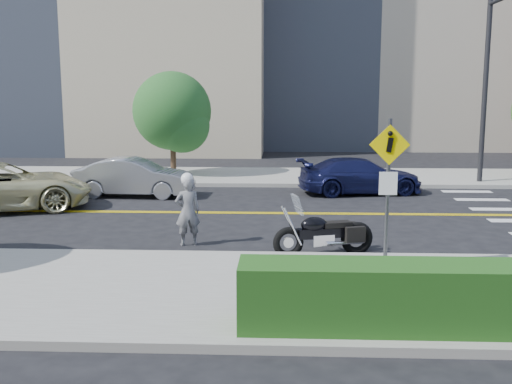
{
  "coord_description": "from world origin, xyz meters",
  "views": [
    {
      "loc": [
        2.13,
        -17.89,
        3.65
      ],
      "look_at": [
        1.5,
        -3.27,
        1.2
      ],
      "focal_mm": 42.0,
      "sensor_mm": 36.0,
      "label": 1
    }
  ],
  "objects_px": {
    "parked_car_blue": "(360,176)",
    "motorcyclist": "(188,209)",
    "parked_car_silver": "(134,177)",
    "suv": "(1,186)",
    "pedestrian_sign": "(388,180)",
    "motorcycle": "(324,224)"
  },
  "relations": [
    {
      "from": "pedestrian_sign",
      "to": "motorcycle",
      "type": "distance_m",
      "value": 2.39
    },
    {
      "from": "motorcycle",
      "to": "suv",
      "type": "xyz_separation_m",
      "value": [
        -9.7,
        4.68,
        0.06
      ]
    },
    {
      "from": "motorcycle",
      "to": "pedestrian_sign",
      "type": "bearing_deg",
      "value": -73.65
    },
    {
      "from": "suv",
      "to": "parked_car_blue",
      "type": "xyz_separation_m",
      "value": [
        11.57,
        3.64,
        -0.11
      ]
    },
    {
      "from": "pedestrian_sign",
      "to": "parked_car_blue",
      "type": "xyz_separation_m",
      "value": [
        0.78,
        10.03,
        -1.31
      ]
    },
    {
      "from": "pedestrian_sign",
      "to": "parked_car_silver",
      "type": "height_order",
      "value": "pedestrian_sign"
    },
    {
      "from": "parked_car_silver",
      "to": "motorcycle",
      "type": "bearing_deg",
      "value": -137.39
    },
    {
      "from": "suv",
      "to": "parked_car_silver",
      "type": "bearing_deg",
      "value": -74.98
    },
    {
      "from": "motorcycle",
      "to": "suv",
      "type": "relative_size",
      "value": 0.42
    },
    {
      "from": "suv",
      "to": "parked_car_blue",
      "type": "height_order",
      "value": "suv"
    },
    {
      "from": "parked_car_blue",
      "to": "motorcyclist",
      "type": "bearing_deg",
      "value": 136.11
    },
    {
      "from": "motorcycle",
      "to": "parked_car_blue",
      "type": "xyz_separation_m",
      "value": [
        1.87,
        8.32,
        -0.05
      ]
    },
    {
      "from": "motorcyclist",
      "to": "parked_car_silver",
      "type": "distance_m",
      "value": 7.36
    },
    {
      "from": "pedestrian_sign",
      "to": "motorcyclist",
      "type": "bearing_deg",
      "value": 151.13
    },
    {
      "from": "motorcyclist",
      "to": "parked_car_blue",
      "type": "bearing_deg",
      "value": -142.92
    },
    {
      "from": "pedestrian_sign",
      "to": "motorcycle",
      "type": "height_order",
      "value": "pedestrian_sign"
    },
    {
      "from": "parked_car_silver",
      "to": "suv",
      "type": "bearing_deg",
      "value": 130.43
    },
    {
      "from": "parked_car_silver",
      "to": "parked_car_blue",
      "type": "distance_m",
      "value": 8.11
    },
    {
      "from": "parked_car_silver",
      "to": "parked_car_blue",
      "type": "xyz_separation_m",
      "value": [
        8.05,
        0.92,
        -0.03
      ]
    },
    {
      "from": "suv",
      "to": "motorcycle",
      "type": "bearing_deg",
      "value": -138.45
    },
    {
      "from": "motorcycle",
      "to": "suv",
      "type": "distance_m",
      "value": 10.77
    },
    {
      "from": "motorcyclist",
      "to": "parked_car_blue",
      "type": "distance_m",
      "value": 9.2
    }
  ]
}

